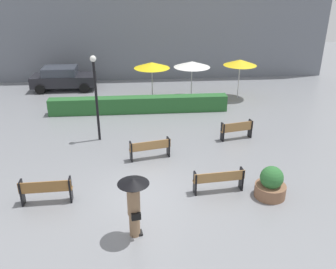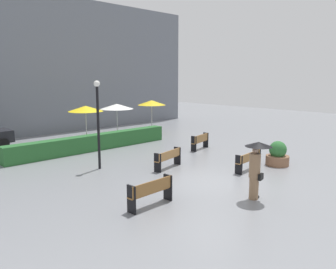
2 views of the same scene
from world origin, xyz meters
name	(u,v)px [view 2 (image 2 of 2)]	position (x,y,z in m)	size (l,w,h in m)	color
ground_plane	(210,182)	(0.00, 0.00, 0.00)	(60.00, 60.00, 0.00)	gray
bench_near_left	(151,191)	(-3.40, -0.30, 0.54)	(1.75, 0.43, 0.90)	olive
bench_far_right	(200,140)	(4.45, 4.30, 0.52)	(1.59, 0.63, 0.88)	#9E7242
bench_near_right	(249,159)	(2.62, -0.12, 0.52)	(1.88, 0.50, 0.85)	#9E7242
bench_mid_center	(169,157)	(0.26, 2.66, 0.51)	(1.78, 0.70, 0.85)	#9E7242
pedestrian_with_umbrella	(256,163)	(-0.39, -2.28, 1.28)	(0.91, 0.91, 2.03)	#8C6B4C
planter_pot	(278,155)	(4.38, -0.56, 0.50)	(1.09, 1.09, 1.17)	brown
lamp_post	(98,116)	(-2.06, 4.81, 2.45)	(0.28, 0.28, 4.01)	black
patio_umbrella_yellow	(86,109)	(0.72, 10.58, 2.19)	(2.19, 2.19, 2.37)	silver
patio_umbrella_white	(117,106)	(3.20, 10.72, 2.17)	(2.25, 2.25, 2.35)	silver
patio_umbrella_yellow_far	(152,103)	(6.15, 10.48, 2.27)	(2.05, 2.05, 2.45)	silver
hedge_strip	(94,143)	(-0.13, 8.40, 0.45)	(10.05, 0.70, 0.91)	#28602D
building_facade	(35,65)	(0.00, 16.00, 4.97)	(28.00, 1.20, 9.94)	slate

